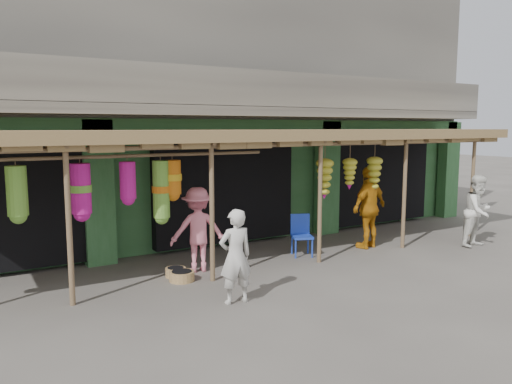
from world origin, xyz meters
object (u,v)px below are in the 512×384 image
blue_chair (301,233)px  person_vendor (369,207)px  person_front (235,256)px  person_shopper (198,229)px  person_right (479,211)px

blue_chair → person_vendor: bearing=13.8°
person_front → person_shopper: bearing=-94.2°
person_vendor → person_shopper: 4.28m
person_shopper → person_front: bearing=96.9°
blue_chair → person_vendor: person_vendor is taller
person_right → person_shopper: person_right is taller
blue_chair → person_front: (-2.73, -1.95, 0.27)m
person_right → person_vendor: bearing=147.0°
blue_chair → person_right: (4.12, -1.51, 0.35)m
person_vendor → person_shopper: person_vendor is taller
blue_chair → person_shopper: (-2.49, 0.05, 0.33)m
person_front → person_shopper: 2.01m
person_front → person_vendor: bearing=-157.0°
person_right → person_front: bearing=178.6°
person_right → person_vendor: size_ratio=0.89×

